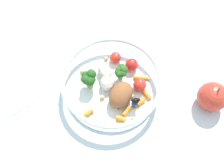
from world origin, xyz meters
The scene contains 4 objects.
ground_plane centered at (0.00, 0.00, 0.00)m, with size 2.40×2.40×0.00m, color silver.
food_container centered at (0.01, 0.00, 0.03)m, with size 0.25×0.25×0.07m.
loose_apple centered at (-0.20, 0.13, 0.04)m, with size 0.07×0.07×0.08m.
folded_napkin centered at (0.23, -0.09, 0.00)m, with size 0.13×0.11×0.01m, color white.
Camera 1 is at (0.12, 0.26, 0.60)m, focal length 40.59 mm.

